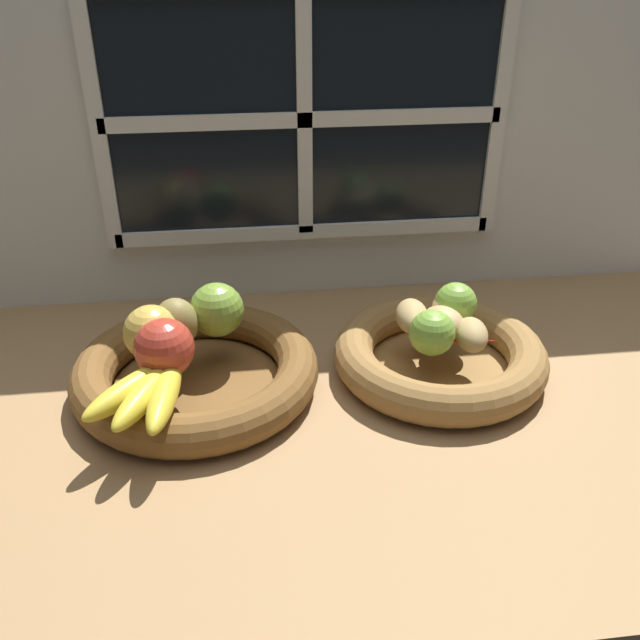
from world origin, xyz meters
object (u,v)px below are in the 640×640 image
(potato_small, at_px, (472,335))
(potato_large, at_px, (442,322))
(potato_back, at_px, (447,307))
(banana_bunch_front, at_px, (149,390))
(pear_brown, at_px, (176,323))
(lime_near, at_px, (432,333))
(apple_green_back, at_px, (217,310))
(apple_golden_left, at_px, (152,331))
(lime_far, at_px, (456,303))
(chili_pepper, at_px, (455,340))
(apple_red_front, at_px, (164,348))
(fruit_bowl_left, at_px, (196,371))
(potato_oblong, at_px, (412,316))
(fruit_bowl_right, at_px, (439,354))

(potato_small, relative_size, potato_large, 1.04)
(potato_large, bearing_deg, potato_back, 65.56)
(banana_bunch_front, height_order, potato_small, potato_small)
(pear_brown, height_order, lime_near, pear_brown)
(apple_green_back, bearing_deg, lime_near, -16.94)
(apple_golden_left, height_order, lime_far, apple_golden_left)
(chili_pepper, bearing_deg, lime_far, 81.72)
(apple_green_back, distance_m, banana_bunch_front, 0.18)
(potato_back, xyz_separation_m, lime_far, (0.01, -0.01, 0.01))
(apple_red_front, xyz_separation_m, pear_brown, (0.01, 0.07, -0.00))
(fruit_bowl_left, bearing_deg, potato_back, 6.91)
(fruit_bowl_left, xyz_separation_m, potato_large, (0.35, 0.00, 0.05))
(apple_red_front, xyz_separation_m, potato_oblong, (0.35, 0.08, -0.02))
(lime_far, bearing_deg, fruit_bowl_left, -174.07)
(fruit_bowl_left, distance_m, potato_large, 0.36)
(apple_green_back, bearing_deg, apple_red_front, -124.61)
(banana_bunch_front, height_order, potato_back, potato_back)
(potato_oblong, bearing_deg, lime_near, -81.35)
(apple_red_front, relative_size, potato_large, 1.15)
(apple_golden_left, bearing_deg, fruit_bowl_left, -0.94)
(fruit_bowl_right, distance_m, apple_green_back, 0.33)
(fruit_bowl_right, relative_size, banana_bunch_front, 1.84)
(fruit_bowl_left, relative_size, chili_pepper, 2.91)
(fruit_bowl_right, height_order, lime_far, lime_far)
(pear_brown, distance_m, chili_pepper, 0.39)
(banana_bunch_front, bearing_deg, lime_near, 10.26)
(apple_red_front, relative_size, chili_pepper, 0.66)
(apple_golden_left, bearing_deg, potato_large, -0.12)
(potato_back, bearing_deg, apple_golden_left, -174.07)
(chili_pepper, bearing_deg, pear_brown, -179.14)
(potato_oblong, xyz_separation_m, lime_near, (0.01, -0.07, 0.01))
(banana_bunch_front, height_order, lime_near, lime_near)
(potato_oblong, xyz_separation_m, potato_back, (0.06, 0.02, 0.00))
(apple_red_front, relative_size, apple_golden_left, 1.04)
(potato_oblong, relative_size, potato_small, 1.14)
(fruit_bowl_right, xyz_separation_m, potato_large, (-0.00, -0.00, 0.05))
(banana_bunch_front, bearing_deg, fruit_bowl_right, 15.01)
(apple_red_front, height_order, chili_pepper, apple_red_front)
(lime_far, xyz_separation_m, chili_pepper, (-0.02, -0.07, -0.02))
(apple_red_front, distance_m, potato_large, 0.39)
(lime_far, bearing_deg, apple_red_front, -168.21)
(lime_near, bearing_deg, potato_large, 56.31)
(lime_near, bearing_deg, pear_brown, 170.03)
(potato_back, bearing_deg, chili_pepper, -97.44)
(apple_red_front, bearing_deg, potato_back, 12.81)
(fruit_bowl_left, xyz_separation_m, chili_pepper, (0.36, -0.03, 0.04))
(apple_green_back, bearing_deg, apple_golden_left, -150.91)
(fruit_bowl_left, height_order, apple_red_front, apple_red_front)
(banana_bunch_front, xyz_separation_m, lime_far, (0.43, 0.15, 0.01))
(apple_golden_left, relative_size, potato_large, 1.11)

